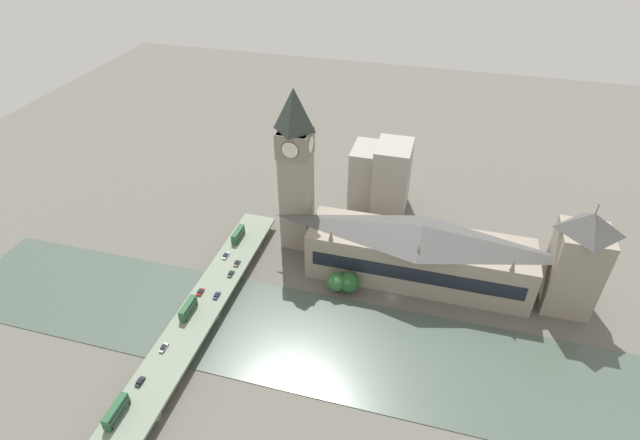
% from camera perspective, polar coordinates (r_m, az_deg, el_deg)
% --- Properties ---
extents(ground_plane, '(600.00, 600.00, 0.00)m').
position_cam_1_polar(ground_plane, '(216.07, 8.21, -8.80)').
color(ground_plane, '#605E56').
extents(river_water, '(49.71, 360.00, 0.30)m').
position_cam_1_polar(river_water, '(195.01, 6.82, -14.95)').
color(river_water, '#47564C').
rests_on(river_water, ground_plane).
extents(parliament_hall, '(25.16, 94.74, 28.68)m').
position_cam_1_polar(parliament_hall, '(217.94, 11.20, -3.71)').
color(parliament_hall, gray).
rests_on(parliament_hall, ground_plane).
extents(clock_tower, '(14.25, 14.25, 77.64)m').
position_cam_1_polar(clock_tower, '(220.13, -2.79, 6.02)').
color(clock_tower, gray).
rests_on(clock_tower, ground_plane).
extents(victoria_tower, '(18.54, 18.54, 49.92)m').
position_cam_1_polar(victoria_tower, '(220.40, 27.29, -4.24)').
color(victoria_tower, gray).
rests_on(victoria_tower, ground_plane).
extents(road_bridge, '(131.41, 16.13, 5.47)m').
position_cam_1_polar(road_bridge, '(208.74, -13.36, -9.86)').
color(road_bridge, '#5D6A59').
rests_on(road_bridge, ground_plane).
extents(double_decker_bus_lead, '(10.74, 2.52, 4.68)m').
position_cam_1_polar(double_decker_bus_lead, '(237.65, -9.36, -1.59)').
color(double_decker_bus_lead, '#235B33').
rests_on(double_decker_bus_lead, road_bridge).
extents(double_decker_bus_mid, '(11.00, 2.52, 4.98)m').
position_cam_1_polar(double_decker_bus_mid, '(204.98, -14.86, -9.68)').
color(double_decker_bus_mid, '#235B33').
rests_on(double_decker_bus_mid, road_bridge).
extents(double_decker_bus_rear, '(11.47, 2.60, 5.01)m').
position_cam_1_polar(double_decker_bus_rear, '(181.85, -22.29, -19.54)').
color(double_decker_bus_rear, '#235B33').
rests_on(double_decker_bus_rear, road_bridge).
extents(car_northbound_lead, '(4.37, 1.75, 1.34)m').
position_cam_1_polar(car_northbound_lead, '(196.30, -17.45, -13.75)').
color(car_northbound_lead, silver).
rests_on(car_northbound_lead, road_bridge).
extents(car_northbound_mid, '(4.27, 1.88, 1.44)m').
position_cam_1_polar(car_northbound_mid, '(224.17, -9.46, -4.86)').
color(car_northbound_mid, slate).
rests_on(car_northbound_mid, road_bridge).
extents(car_northbound_tail, '(4.18, 1.90, 1.46)m').
position_cam_1_polar(car_northbound_tail, '(213.43, -13.52, -7.98)').
color(car_northbound_tail, maroon).
rests_on(car_northbound_tail, road_bridge).
extents(car_southbound_lead, '(4.78, 1.81, 1.41)m').
position_cam_1_polar(car_southbound_lead, '(229.07, -10.73, -4.00)').
color(car_southbound_lead, silver).
rests_on(car_southbound_lead, road_bridge).
extents(car_southbound_mid, '(4.30, 1.76, 1.30)m').
position_cam_1_polar(car_southbound_mid, '(219.38, -10.16, -6.04)').
color(car_southbound_mid, '#2D5638').
rests_on(car_southbound_mid, road_bridge).
extents(car_southbound_tail, '(4.04, 1.83, 1.39)m').
position_cam_1_polar(car_southbound_tail, '(189.02, -19.89, -16.96)').
color(car_southbound_tail, black).
rests_on(car_southbound_tail, road_bridge).
extents(car_southbound_extra, '(4.35, 1.77, 1.28)m').
position_cam_1_polar(car_southbound_extra, '(210.58, -11.73, -8.42)').
color(car_southbound_extra, navy).
rests_on(car_southbound_extra, road_bridge).
extents(city_block_west, '(22.38, 21.72, 32.45)m').
position_cam_1_polar(city_block_west, '(264.23, 6.02, 5.02)').
color(city_block_west, '#A39E93').
rests_on(city_block_west, ground_plane).
extents(city_block_center, '(23.43, 17.35, 37.38)m').
position_cam_1_polar(city_block_center, '(258.82, 8.19, 4.77)').
color(city_block_center, '#A39E93').
rests_on(city_block_center, ground_plane).
extents(tree_embankment_near, '(7.89, 7.89, 9.83)m').
position_cam_1_polar(tree_embankment_near, '(212.53, 1.89, -7.09)').
color(tree_embankment_near, brown).
rests_on(tree_embankment_near, ground_plane).
extents(tree_embankment_mid, '(8.87, 8.87, 10.29)m').
position_cam_1_polar(tree_embankment_mid, '(212.69, 3.34, -7.11)').
color(tree_embankment_mid, brown).
rests_on(tree_embankment_mid, ground_plane).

